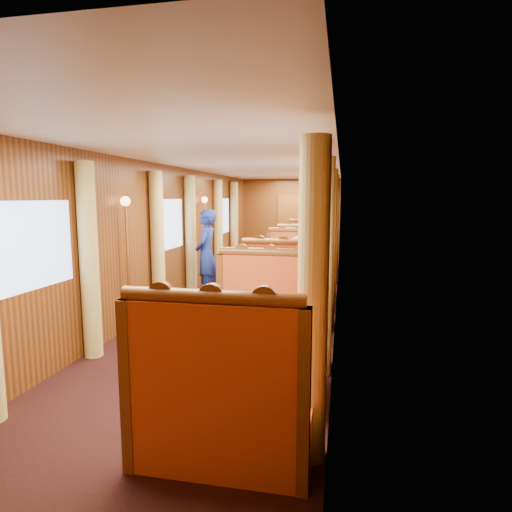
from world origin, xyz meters
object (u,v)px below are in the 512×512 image
(banquette_near_fwd, at_px, (220,411))
(tea_tray, at_px, (241,325))
(banquette_mid_aft, at_px, (298,275))
(banquette_near_aft, at_px, (268,327))
(teapot_left, at_px, (232,320))
(rose_vase_mid, at_px, (295,256))
(fruit_plate, at_px, (283,329))
(teapot_right, at_px, (242,322))
(banquette_mid_fwd, at_px, (285,298))
(teapot_back, at_px, (239,317))
(steward, at_px, (206,255))
(rose_vase_far, at_px, (310,238))
(table_near, at_px, (250,364))
(banquette_far_aft, at_px, (311,252))
(table_far, at_px, (308,259))
(table_mid, at_px, (292,288))
(passenger, at_px, (297,261))
(banquette_far_fwd, at_px, (305,263))

(banquette_near_fwd, bearing_deg, tea_tray, 94.49)
(banquette_mid_aft, bearing_deg, banquette_near_aft, -90.00)
(teapot_left, relative_size, rose_vase_mid, 0.43)
(tea_tray, relative_size, fruit_plate, 1.59)
(fruit_plate, bearing_deg, teapot_right, 176.38)
(banquette_mid_fwd, xyz_separation_m, teapot_right, (-0.05, -2.58, 0.39))
(banquette_near_fwd, distance_m, banquette_near_aft, 2.03)
(tea_tray, bearing_deg, rose_vase_mid, 88.22)
(teapot_back, distance_m, steward, 4.17)
(banquette_mid_aft, xyz_separation_m, teapot_left, (-0.15, -4.59, 0.39))
(teapot_back, bearing_deg, teapot_left, -96.55)
(banquette_near_fwd, bearing_deg, rose_vase_far, 89.76)
(table_near, bearing_deg, banquette_far_aft, 90.00)
(banquette_near_fwd, bearing_deg, fruit_plate, 70.16)
(table_far, xyz_separation_m, rose_vase_far, (0.03, 0.01, 0.55))
(table_near, height_order, steward, steward)
(table_far, bearing_deg, table_mid, -90.00)
(table_far, distance_m, passenger, 2.80)
(banquette_far_aft, bearing_deg, rose_vase_mid, -89.56)
(banquette_near_fwd, bearing_deg, table_mid, 90.00)
(teapot_right, bearing_deg, banquette_far_aft, 74.88)
(teapot_left, distance_m, teapot_right, 0.10)
(banquette_near_fwd, relative_size, banquette_far_fwd, 1.00)
(banquette_near_aft, xyz_separation_m, table_mid, (0.00, 2.49, -0.05))
(rose_vase_far, bearing_deg, banquette_mid_fwd, -90.42)
(teapot_back, bearing_deg, passenger, 102.26)
(banquette_near_aft, height_order, tea_tray, banquette_near_aft)
(rose_vase_mid, bearing_deg, banquette_near_fwd, -90.44)
(banquette_far_aft, xyz_separation_m, passenger, (-0.00, -3.79, 0.32))
(banquette_mid_aft, relative_size, teapot_right, 9.24)
(table_far, bearing_deg, teapot_left, -91.21)
(tea_tray, bearing_deg, passenger, 88.98)
(banquette_mid_fwd, xyz_separation_m, banquette_far_aft, (0.00, 5.53, 0.00))
(banquette_near_aft, xyz_separation_m, fruit_plate, (0.32, -1.13, 0.35))
(banquette_near_fwd, relative_size, teapot_right, 9.24)
(tea_tray, distance_m, passenger, 4.26)
(table_near, distance_m, tea_tray, 0.39)
(table_far, bearing_deg, banquette_mid_aft, -90.00)
(table_far, bearing_deg, banquette_far_fwd, -90.00)
(table_near, relative_size, table_mid, 1.00)
(teapot_left, distance_m, rose_vase_far, 7.09)
(banquette_near_aft, distance_m, table_far, 5.99)
(banquette_mid_fwd, xyz_separation_m, table_far, (0.00, 4.51, -0.05))
(table_mid, height_order, banquette_mid_fwd, banquette_mid_fwd)
(banquette_near_aft, relative_size, banquette_far_aft, 1.00)
(table_mid, xyz_separation_m, teapot_back, (-0.11, -3.46, 0.44))
(banquette_far_fwd, xyz_separation_m, rose_vase_far, (0.03, 1.02, 0.50))
(passenger, bearing_deg, teapot_left, -91.99)
(banquette_near_fwd, relative_size, banquette_near_aft, 1.00)
(teapot_right, relative_size, passenger, 0.19)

